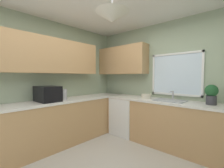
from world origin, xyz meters
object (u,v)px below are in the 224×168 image
object	(u,v)px
dishwasher	(126,116)
bowl	(146,96)
sink_assembly	(170,100)
kettle	(64,94)
potted_plant	(211,94)
microwave	(48,94)

from	to	relation	value
dishwasher	bowl	world-z (taller)	bowl
dishwasher	bowl	xyz separation A→B (m)	(0.52, 0.03, 0.52)
dishwasher	sink_assembly	distance (m)	1.15
kettle	potted_plant	distance (m)	2.72
microwave	bowl	world-z (taller)	microwave
dishwasher	sink_assembly	bearing A→B (deg)	2.02
sink_assembly	potted_plant	size ratio (longest dim) A/B	1.68
kettle	bowl	distance (m)	1.75
kettle	potted_plant	xyz separation A→B (m)	(2.36, 1.36, 0.08)
microwave	potted_plant	distance (m)	2.92
potted_plant	kettle	bearing A→B (deg)	-150.06
sink_assembly	kettle	bearing A→B (deg)	-141.98
microwave	sink_assembly	xyz separation A→B (m)	(1.70, 1.65, -0.13)
kettle	bowl	xyz separation A→B (m)	(1.16, 1.31, -0.06)
sink_assembly	bowl	bearing A→B (deg)	-179.25
dishwasher	kettle	world-z (taller)	kettle
kettle	sink_assembly	bearing A→B (deg)	38.02
microwave	potted_plant	bearing A→B (deg)	35.46
kettle	potted_plant	size ratio (longest dim) A/B	0.64
microwave	kettle	distance (m)	0.34
dishwasher	sink_assembly	xyz separation A→B (m)	(1.04, 0.04, 0.49)
kettle	sink_assembly	size ratio (longest dim) A/B	0.38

